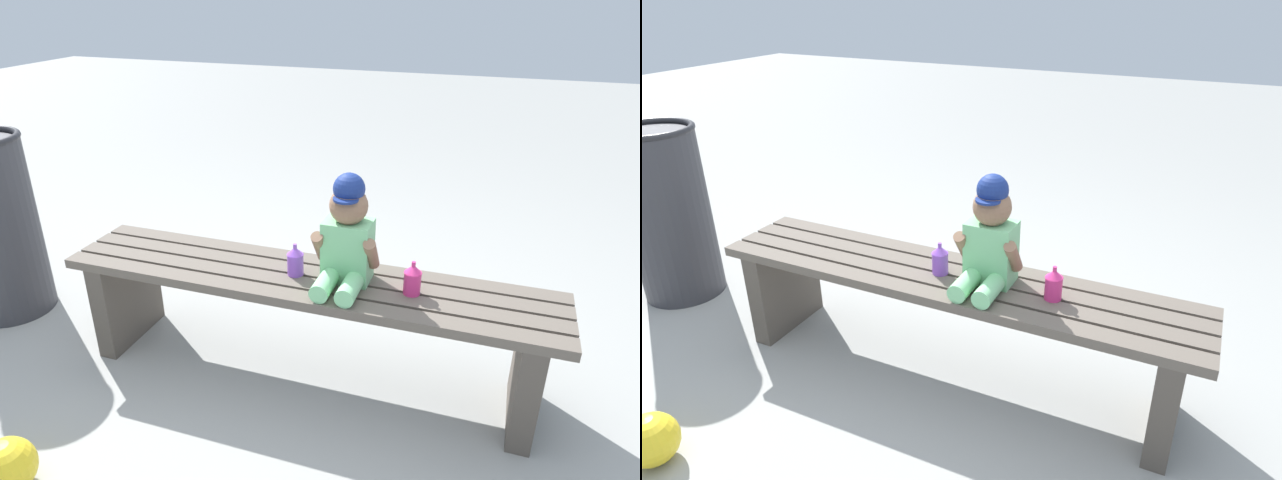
% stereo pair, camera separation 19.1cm
% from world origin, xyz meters
% --- Properties ---
extents(ground_plane, '(16.00, 16.00, 0.00)m').
position_xyz_m(ground_plane, '(0.00, 0.00, 0.00)').
color(ground_plane, '#999993').
extents(park_bench, '(1.87, 0.36, 0.44)m').
position_xyz_m(park_bench, '(0.00, 0.00, 0.31)').
color(park_bench, '#60564C').
rests_on(park_bench, ground_plane).
extents(child_figure, '(0.23, 0.27, 0.40)m').
position_xyz_m(child_figure, '(0.16, 0.01, 0.62)').
color(child_figure, '#7FCC8C').
rests_on(child_figure, park_bench).
extents(sippy_cup_left, '(0.06, 0.06, 0.12)m').
position_xyz_m(sippy_cup_left, '(-0.03, -0.00, 0.50)').
color(sippy_cup_left, '#8C4CCC').
rests_on(sippy_cup_left, park_bench).
extents(sippy_cup_right, '(0.06, 0.06, 0.12)m').
position_xyz_m(sippy_cup_right, '(0.40, -0.00, 0.50)').
color(sippy_cup_right, '#E5337F').
rests_on(sippy_cup_right, park_bench).
extents(toy_ball, '(0.18, 0.18, 0.18)m').
position_xyz_m(toy_ball, '(-0.67, -0.82, 0.09)').
color(toy_ball, yellow).
rests_on(toy_ball, ground_plane).
extents(trash_bin, '(0.38, 0.38, 0.84)m').
position_xyz_m(trash_bin, '(-1.50, 0.01, 0.43)').
color(trash_bin, '#333338').
rests_on(trash_bin, ground_plane).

